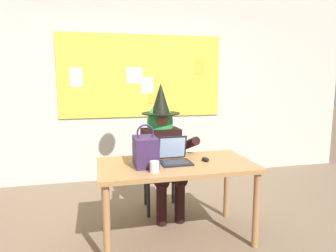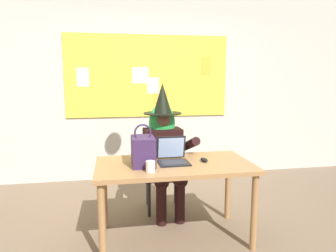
{
  "view_description": "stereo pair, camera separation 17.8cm",
  "coord_description": "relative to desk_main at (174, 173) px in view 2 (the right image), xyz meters",
  "views": [
    {
      "loc": [
        -0.7,
        -2.69,
        1.52
      ],
      "look_at": [
        0.02,
        0.31,
        1.04
      ],
      "focal_mm": 32.89,
      "sensor_mm": 36.0,
      "label": 1
    },
    {
      "loc": [
        -0.53,
        -2.72,
        1.52
      ],
      "look_at": [
        0.02,
        0.31,
        1.04
      ],
      "focal_mm": 32.89,
      "sensor_mm": 36.0,
      "label": 2
    }
  ],
  "objects": [
    {
      "name": "chair_at_desk",
      "position": [
        0.01,
        0.74,
        -0.16
      ],
      "size": [
        0.45,
        0.45,
        0.89
      ],
      "rotation": [
        0.0,
        0.0,
        -1.64
      ],
      "color": "black",
      "rests_on": "ground"
    },
    {
      "name": "handbag",
      "position": [
        -0.29,
        -0.01,
        0.22
      ],
      "size": [
        0.2,
        0.3,
        0.38
      ],
      "rotation": [
        0.0,
        0.0,
        -0.26
      ],
      "color": "#38234C",
      "rests_on": "desk_main"
    },
    {
      "name": "wall_back_bulletin",
      "position": [
        -0.02,
        1.93,
        0.83
      ],
      "size": [
        6.79,
        2.12,
        2.95
      ],
      "color": "beige",
      "rests_on": "ground"
    },
    {
      "name": "desk_main",
      "position": [
        0.0,
        0.0,
        0.0
      ],
      "size": [
        1.44,
        0.77,
        0.74
      ],
      "rotation": [
        0.0,
        0.0,
        -0.0
      ],
      "color": "#A37547",
      "rests_on": "ground"
    },
    {
      "name": "computer_mouse",
      "position": [
        0.29,
        0.01,
        0.11
      ],
      "size": [
        0.07,
        0.11,
        0.03
      ],
      "primitive_type": "ellipsoid",
      "rotation": [
        0.0,
        0.0,
        0.12
      ],
      "color": "black",
      "rests_on": "desk_main"
    },
    {
      "name": "laptop",
      "position": [
        -0.01,
        0.04,
        0.14
      ],
      "size": [
        0.28,
        0.28,
        0.24
      ],
      "rotation": [
        0.0,
        0.0,
        0.02
      ],
      "color": "black",
      "rests_on": "desk_main"
    },
    {
      "name": "person_costumed",
      "position": [
        0.0,
        0.62,
        0.14
      ],
      "size": [
        0.62,
        0.69,
        1.47
      ],
      "rotation": [
        0.0,
        0.0,
        -1.51
      ],
      "color": "black",
      "rests_on": "ground"
    },
    {
      "name": "ground_plane",
      "position": [
        -0.02,
        0.02,
        -0.65
      ],
      "size": [
        24.0,
        24.0,
        0.0
      ],
      "primitive_type": "plane",
      "color": "#75604C"
    },
    {
      "name": "coffee_mug",
      "position": [
        -0.25,
        -0.23,
        0.14
      ],
      "size": [
        0.08,
        0.08,
        0.09
      ],
      "primitive_type": "cylinder",
      "color": "silver",
      "rests_on": "desk_main"
    }
  ]
}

